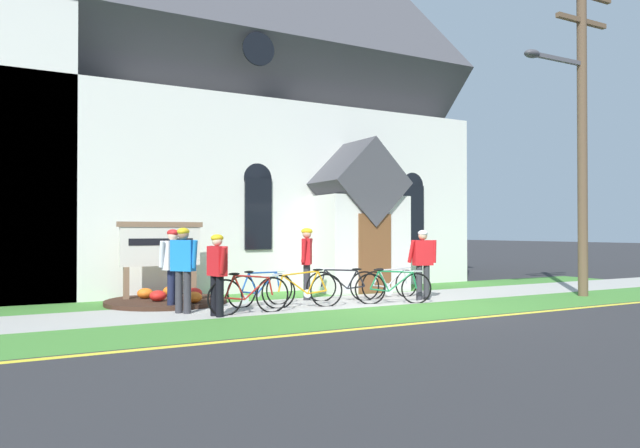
{
  "coord_description": "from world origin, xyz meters",
  "views": [
    {
      "loc": [
        -7.67,
        -10.09,
        1.64
      ],
      "look_at": [
        -0.49,
        3.09,
        1.82
      ],
      "focal_mm": 32.74,
      "sensor_mm": 36.0,
      "label": 1
    }
  ],
  "objects": [
    {
      "name": "roadside_conifer",
      "position": [
        7.4,
        9.61,
        5.3
      ],
      "size": [
        3.21,
        3.21,
        8.19
      ],
      "color": "#3D2D1E",
      "rests_on": "ground"
    },
    {
      "name": "ground",
      "position": [
        0.0,
        4.0,
        0.0
      ],
      "size": [
        140.0,
        140.0,
        0.0
      ],
      "primitive_type": "plane",
      "color": "#2B2B2D"
    },
    {
      "name": "cyclist_in_green_jersey",
      "position": [
        -4.06,
        0.65,
        0.91
      ],
      "size": [
        0.29,
        0.75,
        1.58
      ],
      "color": "black",
      "rests_on": "ground"
    },
    {
      "name": "bicycle_green",
      "position": [
        0.68,
        1.65,
        0.36
      ],
      "size": [
        1.71,
        0.11,
        0.76
      ],
      "color": "black",
      "rests_on": "ground"
    },
    {
      "name": "cyclist_in_blue_jersey",
      "position": [
        -1.32,
        2.23,
        1.01
      ],
      "size": [
        0.48,
        0.62,
        1.71
      ],
      "color": "#2D2D33",
      "rests_on": "ground"
    },
    {
      "name": "flower_bed",
      "position": [
        -4.4,
        3.11,
        0.08
      ],
      "size": [
        2.69,
        2.69,
        0.34
      ],
      "color": "#382319",
      "rests_on": "ground"
    },
    {
      "name": "bicycle_yellow",
      "position": [
        -0.64,
        1.67,
        0.37
      ],
      "size": [
        1.66,
        0.63,
        0.79
      ],
      "color": "black",
      "rests_on": "ground"
    },
    {
      "name": "cyclist_in_white_jersey",
      "position": [
        1.13,
        0.94,
        0.97
      ],
      "size": [
        0.62,
        0.38,
        1.67
      ],
      "color": "#2D2D33",
      "rests_on": "ground"
    },
    {
      "name": "utility_pole",
      "position": [
        5.11,
        -0.33,
        4.59
      ],
      "size": [
        3.12,
        0.28,
        8.28
      ],
      "color": "brown",
      "rests_on": "ground"
    },
    {
      "name": "bicycle_black",
      "position": [
        -2.72,
        1.72,
        0.37
      ],
      "size": [
        1.68,
        0.35,
        0.81
      ],
      "color": "black",
      "rests_on": "ground"
    },
    {
      "name": "cyclist_in_yellow_jersey",
      "position": [
        -4.54,
        2.11,
        0.99
      ],
      "size": [
        0.61,
        0.44,
        1.68
      ],
      "color": "#191E38",
      "rests_on": "ground"
    },
    {
      "name": "church_sign",
      "position": [
        -4.42,
        3.65,
        1.25
      ],
      "size": [
        2.0,
        0.22,
        1.86
      ],
      "color": "#7F6047",
      "rests_on": "ground"
    },
    {
      "name": "curb_paint_stripe",
      "position": [
        -1.71,
        -1.81,
        0.0
      ],
      "size": [
        28.0,
        0.16,
        0.01
      ],
      "primitive_type": "cube",
      "color": "yellow",
      "rests_on": "ground"
    },
    {
      "name": "bicycle_silver",
      "position": [
        0.07,
        0.68,
        0.37
      ],
      "size": [
        1.68,
        0.66,
        0.81
      ],
      "color": "black",
      "rests_on": "ground"
    },
    {
      "name": "church_building",
      "position": [
        -2.21,
        8.22,
        4.85
      ],
      "size": [
        15.22,
        10.17,
        13.94
      ],
      "color": "silver",
      "rests_on": "ground"
    },
    {
      "name": "grass_verge",
      "position": [
        -1.71,
        -0.61,
        0.0
      ],
      "size": [
        32.0,
        2.1,
        0.01
      ],
      "primitive_type": "cube",
      "color": "#427F33",
      "rests_on": "ground"
    },
    {
      "name": "sidewalk_slab",
      "position": [
        -1.71,
        1.52,
        0.01
      ],
      "size": [
        32.0,
        2.17,
        0.01
      ],
      "primitive_type": "cube",
      "color": "#A8A59E",
      "rests_on": "ground"
    },
    {
      "name": "bicycle_orange",
      "position": [
        -2.01,
        1.06,
        0.38
      ],
      "size": [
        1.76,
        0.43,
        0.85
      ],
      "color": "black",
      "rests_on": "ground"
    },
    {
      "name": "cyclist_in_orange_jersey",
      "position": [
        -4.52,
        1.38,
        1.01
      ],
      "size": [
        0.46,
        0.64,
        1.71
      ],
      "color": "#2D2D33",
      "rests_on": "ground"
    },
    {
      "name": "church_lawn",
      "position": [
        -1.71,
        3.47,
        0.0
      ],
      "size": [
        24.0,
        1.72,
        0.01
      ],
      "primitive_type": "cube",
      "color": "#427F33",
      "rests_on": "ground"
    },
    {
      "name": "bicycle_white",
      "position": [
        -3.39,
        0.71,
        0.38
      ],
      "size": [
        1.75,
        0.1,
        0.85
      ],
      "color": "black",
      "rests_on": "ground"
    }
  ]
}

